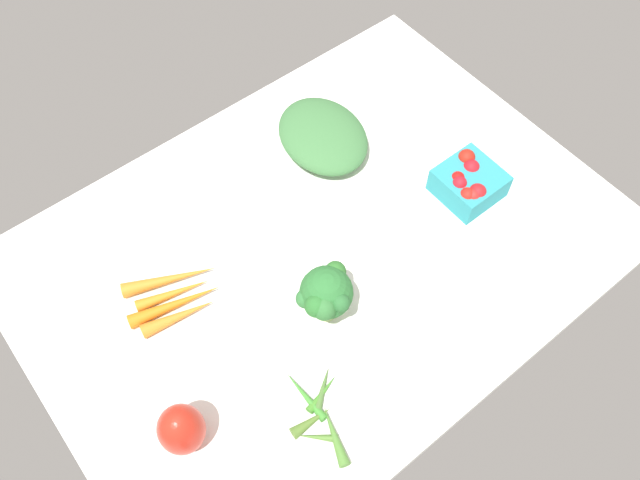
{
  "coord_description": "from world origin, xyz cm",
  "views": [
    {
      "loc": [
        38.21,
        47.95,
        103.06
      ],
      "look_at": [
        0.0,
        0.0,
        4.0
      ],
      "focal_mm": 36.96,
      "sensor_mm": 36.0,
      "label": 1
    }
  ],
  "objects_px": {
    "okra_pile": "(320,415)",
    "leafy_greens_clump": "(323,136)",
    "bell_pepper_red": "(182,429)",
    "broccoli_head": "(326,295)",
    "berry_basket": "(469,182)",
    "carrot_bunch": "(174,297)"
  },
  "relations": [
    {
      "from": "broccoli_head",
      "to": "leafy_greens_clump",
      "type": "distance_m",
      "value": 0.37
    },
    {
      "from": "bell_pepper_red",
      "to": "leafy_greens_clump",
      "type": "distance_m",
      "value": 0.61
    },
    {
      "from": "broccoli_head",
      "to": "okra_pile",
      "type": "xyz_separation_m",
      "value": [
        0.12,
        0.13,
        -0.06
      ]
    },
    {
      "from": "bell_pepper_red",
      "to": "okra_pile",
      "type": "height_order",
      "value": "bell_pepper_red"
    },
    {
      "from": "bell_pepper_red",
      "to": "okra_pile",
      "type": "relative_size",
      "value": 0.59
    },
    {
      "from": "broccoli_head",
      "to": "berry_basket",
      "type": "relative_size",
      "value": 1.06
    },
    {
      "from": "bell_pepper_red",
      "to": "leafy_greens_clump",
      "type": "relative_size",
      "value": 0.5
    },
    {
      "from": "leafy_greens_clump",
      "to": "broccoli_head",
      "type": "bearing_deg",
      "value": 52.02
    },
    {
      "from": "okra_pile",
      "to": "broccoli_head",
      "type": "bearing_deg",
      "value": -131.76
    },
    {
      "from": "bell_pepper_red",
      "to": "berry_basket",
      "type": "distance_m",
      "value": 0.66
    },
    {
      "from": "bell_pepper_red",
      "to": "carrot_bunch",
      "type": "distance_m",
      "value": 0.24
    },
    {
      "from": "okra_pile",
      "to": "leafy_greens_clump",
      "type": "height_order",
      "value": "leafy_greens_clump"
    },
    {
      "from": "bell_pepper_red",
      "to": "berry_basket",
      "type": "relative_size",
      "value": 0.94
    },
    {
      "from": "berry_basket",
      "to": "broccoli_head",
      "type": "bearing_deg",
      "value": 4.95
    },
    {
      "from": "carrot_bunch",
      "to": "broccoli_head",
      "type": "bearing_deg",
      "value": 135.65
    },
    {
      "from": "berry_basket",
      "to": "leafy_greens_clump",
      "type": "distance_m",
      "value": 0.29
    },
    {
      "from": "carrot_bunch",
      "to": "okra_pile",
      "type": "distance_m",
      "value": 0.32
    },
    {
      "from": "bell_pepper_red",
      "to": "broccoli_head",
      "type": "xyz_separation_m",
      "value": [
        -0.3,
        -0.03,
        0.02
      ]
    },
    {
      "from": "okra_pile",
      "to": "bell_pepper_red",
      "type": "bearing_deg",
      "value": -28.73
    },
    {
      "from": "broccoli_head",
      "to": "okra_pile",
      "type": "bearing_deg",
      "value": 48.24
    },
    {
      "from": "okra_pile",
      "to": "berry_basket",
      "type": "relative_size",
      "value": 1.59
    },
    {
      "from": "bell_pepper_red",
      "to": "carrot_bunch",
      "type": "relative_size",
      "value": 0.57
    }
  ]
}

